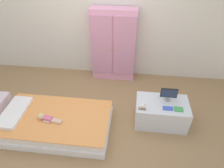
% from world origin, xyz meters
% --- Properties ---
extents(ground_plane, '(10.00, 10.00, 0.02)m').
position_xyz_m(ground_plane, '(0.00, 0.00, -0.01)').
color(ground_plane, '#99754C').
extents(back_wall, '(6.40, 0.05, 2.70)m').
position_xyz_m(back_wall, '(0.00, 1.57, 1.35)').
color(back_wall, silver).
rests_on(back_wall, ground_plane).
extents(bed, '(1.70, 0.95, 0.28)m').
position_xyz_m(bed, '(-0.47, -0.20, 0.14)').
color(bed, white).
rests_on(bed, ground_plane).
extents(pillow, '(0.32, 0.68, 0.06)m').
position_xyz_m(pillow, '(-1.12, -0.20, 0.31)').
color(pillow, white).
rests_on(pillow, bed).
extents(doll, '(0.39, 0.15, 0.10)m').
position_xyz_m(doll, '(-0.59, -0.27, 0.31)').
color(doll, '#D6668E').
rests_on(doll, bed).
extents(wardrobe, '(0.88, 0.31, 1.49)m').
position_xyz_m(wardrobe, '(0.27, 1.39, 0.75)').
color(wardrobe, '#E599BC').
rests_on(wardrobe, ground_plane).
extents(tv_stand, '(0.83, 0.51, 0.41)m').
position_xyz_m(tv_stand, '(1.19, 0.16, 0.21)').
color(tv_stand, silver).
rests_on(tv_stand, ground_plane).
extents(tv_monitor, '(0.26, 0.10, 0.23)m').
position_xyz_m(tv_monitor, '(1.27, 0.25, 0.54)').
color(tv_monitor, '#99999E').
rests_on(tv_monitor, tv_stand).
extents(rocking_horse_toy, '(0.11, 0.04, 0.13)m').
position_xyz_m(rocking_horse_toy, '(0.88, -0.01, 0.48)').
color(rocking_horse_toy, '#8E6642').
rests_on(rocking_horse_toy, tv_stand).
extents(book_blue, '(0.15, 0.08, 0.01)m').
position_xyz_m(book_blue, '(1.26, 0.05, 0.42)').
color(book_blue, blue).
rests_on(book_blue, tv_stand).
extents(book_green, '(0.13, 0.10, 0.02)m').
position_xyz_m(book_green, '(1.42, 0.05, 0.42)').
color(book_green, '#429E51').
rests_on(book_green, tv_stand).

